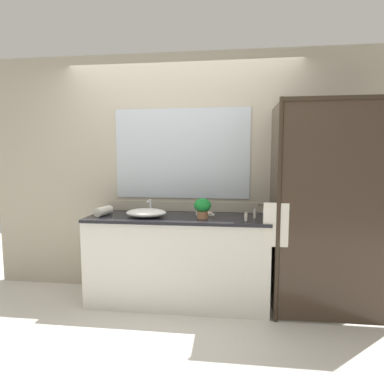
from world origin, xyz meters
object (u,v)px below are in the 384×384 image
object	(u,v)px
faucet	(150,209)
amenity_bottle_conditioner	(255,214)
amenity_bottle_body_wash	(246,217)
sink_basin	(146,213)
amenity_bottle_lotion	(197,211)
rolled_towel_near_edge	(104,211)
soap_dish	(209,214)
potted_plant	(203,207)

from	to	relation	value
faucet	amenity_bottle_conditioner	distance (m)	1.08
faucet	amenity_bottle_body_wash	xyz separation A→B (m)	(0.98, -0.25, -0.01)
sink_basin	amenity_bottle_lotion	world-z (taller)	sink_basin
faucet	rolled_towel_near_edge	distance (m)	0.48
sink_basin	amenity_bottle_conditioner	distance (m)	1.07
amenity_bottle_body_wash	rolled_towel_near_edge	bearing A→B (deg)	175.16
sink_basin	rolled_towel_near_edge	distance (m)	0.46
soap_dish	rolled_towel_near_edge	size ratio (longest dim) A/B	0.46
potted_plant	amenity_bottle_body_wash	bearing A→B (deg)	-11.09
potted_plant	soap_dish	distance (m)	0.21
potted_plant	sink_basin	bearing A→B (deg)	178.86
rolled_towel_near_edge	soap_dish	bearing A→B (deg)	7.21
amenity_bottle_lotion	rolled_towel_near_edge	xyz separation A→B (m)	(-0.95, -0.13, 0.01)
amenity_bottle_body_wash	rolled_towel_near_edge	xyz separation A→B (m)	(-1.43, 0.12, 0.01)
potted_plant	soap_dish	xyz separation A→B (m)	(0.06, 0.18, -0.10)
potted_plant	amenity_bottle_body_wash	size ratio (longest dim) A/B	2.40
amenity_bottle_conditioner	faucet	bearing A→B (deg)	174.75
sink_basin	amenity_bottle_conditioner	world-z (taller)	amenity_bottle_conditioner
rolled_towel_near_edge	amenity_bottle_conditioner	bearing A→B (deg)	1.19
amenity_bottle_body_wash	amenity_bottle_lotion	size ratio (longest dim) A/B	1.00
faucet	amenity_bottle_lotion	xyz separation A→B (m)	(0.49, -0.00, -0.01)
sink_basin	faucet	bearing A→B (deg)	90.00
sink_basin	rolled_towel_near_edge	xyz separation A→B (m)	(-0.46, 0.03, 0.00)
sink_basin	soap_dish	xyz separation A→B (m)	(0.62, 0.17, -0.03)
faucet	rolled_towel_near_edge	xyz separation A→B (m)	(-0.46, -0.13, -0.01)
potted_plant	amenity_bottle_body_wash	distance (m)	0.43
soap_dish	amenity_bottle_body_wash	distance (m)	0.44
potted_plant	amenity_bottle_conditioner	world-z (taller)	potted_plant
soap_dish	amenity_bottle_conditioner	bearing A→B (deg)	-13.09
faucet	amenity_bottle_conditioner	world-z (taller)	faucet
soap_dish	amenity_bottle_body_wash	world-z (taller)	amenity_bottle_body_wash
rolled_towel_near_edge	sink_basin	bearing A→B (deg)	-3.68
sink_basin	soap_dish	distance (m)	0.64
soap_dish	amenity_bottle_conditioner	distance (m)	0.46
sink_basin	faucet	world-z (taller)	faucet
potted_plant	amenity_bottle_lotion	size ratio (longest dim) A/B	2.39
potted_plant	amenity_bottle_lotion	xyz separation A→B (m)	(-0.07, 0.17, -0.07)
sink_basin	potted_plant	distance (m)	0.57
sink_basin	amenity_bottle_conditioner	bearing A→B (deg)	3.26
faucet	potted_plant	distance (m)	0.59
potted_plant	amenity_bottle_conditioner	distance (m)	0.52
sink_basin	faucet	size ratio (longest dim) A/B	2.38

